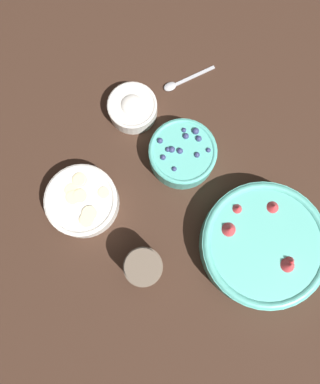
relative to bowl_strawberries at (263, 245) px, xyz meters
The scene contains 7 objects.
ground_plane 0.18m from the bowl_strawberries, 10.51° to the left, with size 4.00×4.00×0.00m, color #382319.
bowl_strawberries is the anchor object (origin of this frame).
bowl_blueberries 0.27m from the bowl_strawberries, ahead, with size 0.15×0.15×0.06m.
bowl_bananas 0.40m from the bowl_strawberries, 30.56° to the left, with size 0.16×0.16×0.05m.
bowl_cream 0.43m from the bowl_strawberries, ahead, with size 0.12×0.12×0.05m.
jar_chocolate 0.26m from the bowl_strawberries, 54.69° to the left, with size 0.08×0.08×0.09m.
spoon 0.43m from the bowl_strawberries, 21.98° to the right, with size 0.06×0.14×0.01m.
Camera 1 is at (-0.05, 0.15, 0.84)m, focal length 35.00 mm.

